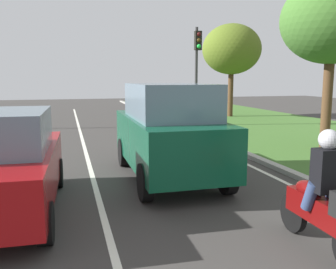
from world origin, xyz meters
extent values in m
plane|color=#383533|center=(0.00, 14.00, 0.00)|extent=(60.00, 60.00, 0.00)
cube|color=silver|center=(-0.70, 14.00, 0.00)|extent=(0.12, 32.00, 0.01)
cube|color=silver|center=(3.60, 14.00, 0.00)|extent=(0.12, 32.00, 0.01)
cube|color=#3D6628|center=(8.50, 14.00, 0.03)|extent=(9.00, 48.00, 0.06)
cube|color=#9E9B93|center=(4.10, 14.00, 0.06)|extent=(0.24, 48.00, 0.12)
cube|color=#0C472D|center=(1.08, 9.21, 0.93)|extent=(1.95, 4.52, 1.10)
cube|color=slate|center=(1.07, 9.06, 1.88)|extent=(1.73, 2.72, 0.80)
cylinder|color=black|center=(0.22, 10.75, 0.38)|extent=(0.23, 0.76, 0.76)
cylinder|color=black|center=(1.97, 10.73, 0.38)|extent=(0.23, 0.76, 0.76)
cylinder|color=black|center=(0.19, 7.69, 0.38)|extent=(0.23, 0.76, 0.76)
cylinder|color=black|center=(1.93, 7.67, 0.38)|extent=(0.23, 0.76, 0.76)
cube|color=maroon|center=(-2.37, 7.70, 0.74)|extent=(1.92, 4.36, 0.84)
cube|color=slate|center=(-2.37, 7.60, 1.51)|extent=(1.64, 2.16, 0.70)
cylinder|color=black|center=(-1.51, 9.13, 0.32)|extent=(0.24, 0.65, 0.64)
cylinder|color=black|center=(-1.61, 6.21, 0.32)|extent=(0.24, 0.65, 0.64)
cube|color=#590A0A|center=(2.13, 4.95, 0.58)|extent=(0.32, 1.41, 0.36)
ellipsoid|color=#590A0A|center=(2.14, 5.30, 0.80)|extent=(0.29, 0.51, 0.24)
cylinder|color=black|center=(2.14, 5.65, 0.30)|extent=(0.12, 0.60, 0.60)
cube|color=black|center=(2.13, 4.90, 1.18)|extent=(0.41, 0.27, 0.60)
sphere|color=#B2B2B7|center=(2.13, 4.93, 1.60)|extent=(0.28, 0.28, 0.28)
cylinder|color=navy|center=(1.96, 5.02, 0.80)|extent=(0.17, 0.30, 0.45)
cylinder|color=navy|center=(2.30, 5.02, 0.80)|extent=(0.17, 0.30, 0.45)
cylinder|color=#2D2D2D|center=(4.98, 18.10, 2.42)|extent=(0.14, 0.14, 4.84)
cube|color=black|center=(4.98, 17.90, 4.18)|extent=(0.32, 0.24, 0.90)
sphere|color=#3F0F0F|center=(4.98, 17.77, 4.46)|extent=(0.20, 0.20, 0.20)
sphere|color=#382B0C|center=(4.98, 17.77, 4.18)|extent=(0.20, 0.20, 0.20)
sphere|color=green|center=(4.98, 17.77, 3.90)|extent=(0.20, 0.20, 0.20)
cylinder|color=#4C331E|center=(7.00, 11.05, 1.51)|extent=(0.32, 0.32, 3.01)
ellipsoid|color=#3D6B28|center=(7.00, 11.05, 4.23)|extent=(3.24, 3.24, 2.75)
cylinder|color=#4C331E|center=(8.48, 21.58, 1.39)|extent=(0.32, 0.32, 2.79)
ellipsoid|color=#51661E|center=(8.48, 21.58, 4.11)|extent=(3.53, 3.53, 3.00)
camera|label=1|loc=(-1.25, 0.84, 2.42)|focal=39.22mm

